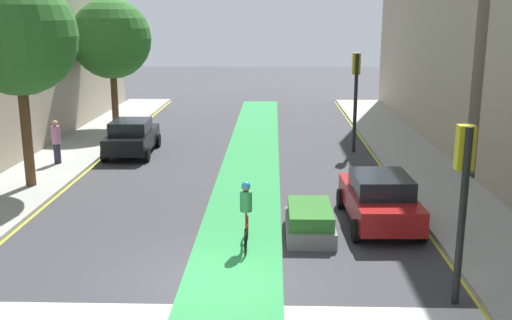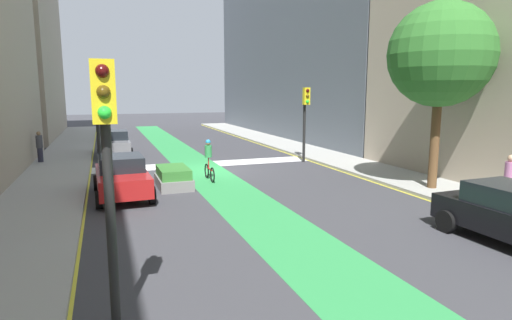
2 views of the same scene
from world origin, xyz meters
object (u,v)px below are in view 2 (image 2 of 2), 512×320
Objects in this scene: cyclist_in_lane at (209,159)px; pedestrian_sidewalk_right_a at (40,146)px; traffic_signal_near_left at (305,110)px; traffic_signal_far_right at (107,149)px; car_grey_right_near at (115,143)px; median_planter at (173,178)px; car_red_right_far at (122,176)px; traffic_signal_near_right at (97,118)px; pedestrian_sidewalk_left_a at (509,181)px; street_tree_near at (441,55)px.

cyclist_in_lane is 1.09× the size of pedestrian_sidewalk_right_a.
traffic_signal_far_right is (10.72, 14.71, 0.16)m from traffic_signal_near_left.
cyclist_in_lane is (6.33, 3.00, -1.99)m from traffic_signal_near_left.
pedestrian_sidewalk_right_a is (3.97, 2.21, 0.21)m from car_grey_right_near.
median_planter is at bearing 101.35° from car_grey_right_near.
car_red_right_far is at bearing 113.37° from pedestrian_sidewalk_right_a.
traffic_signal_near_right is 17.30m from pedestrian_sidewalk_left_a.
traffic_signal_far_right is (-0.30, 14.67, 0.37)m from traffic_signal_near_right.
pedestrian_sidewalk_right_a is 22.39m from pedestrian_sidewalk_left_a.
street_tree_near reaches higher than traffic_signal_far_right.
car_grey_right_near is 4.55m from pedestrian_sidewalk_right_a.
cyclist_in_lane is 10.61m from pedestrian_sidewalk_right_a.
car_grey_right_near is at bearing -56.13° from pedestrian_sidewalk_left_a.
traffic_signal_near_left is 2.49× the size of pedestrian_sidewalk_right_a.
car_red_right_far is 9.92m from pedestrian_sidewalk_right_a.
cyclist_in_lane reaches higher than car_grey_right_near.
pedestrian_sidewalk_left_a is at bearing 138.31° from traffic_signal_near_right.
car_red_right_far reaches higher than median_planter.
car_red_right_far is (-0.82, 4.88, -1.94)m from traffic_signal_near_right.
traffic_signal_near_right is 5.53m from pedestrian_sidewalk_right_a.
traffic_signal_far_right is at bearing 91.17° from traffic_signal_near_right.
traffic_signal_far_right reaches higher than traffic_signal_near_right.
car_red_right_far is at bearing 25.75° from traffic_signal_near_left.
pedestrian_sidewalk_left_a is (-12.86, 11.45, -1.67)m from traffic_signal_near_right.
street_tree_near is at bearing -152.36° from traffic_signal_far_right.
traffic_signal_near_left is at bearing -154.06° from median_planter.
median_planter is (9.94, -7.56, -0.67)m from pedestrian_sidewalk_left_a.
traffic_signal_near_left is 9.35m from median_planter.
cyclist_in_lane reaches higher than car_red_right_far.
traffic_signal_near_right reaches higher than pedestrian_sidewalk_left_a.
pedestrian_sidewalk_right_a is at bearing -53.62° from traffic_signal_near_right.
pedestrian_sidewalk_left_a is at bearing 93.48° from street_tree_near.
street_tree_near is at bearing 128.91° from car_grey_right_near.
car_red_right_far is (-0.52, -9.79, -2.32)m from traffic_signal_far_right.
street_tree_near is 3.01× the size of median_planter.
traffic_signal_far_right reaches higher than car_red_right_far.
traffic_signal_far_right is 14.14m from street_tree_near.
traffic_signal_near_right is at bearing 0.21° from traffic_signal_near_left.
street_tree_near is (-11.81, 14.63, 4.58)m from car_grey_right_near.
pedestrian_sidewalk_right_a is (3.93, -9.11, 0.21)m from car_red_right_far.
car_red_right_far is 0.59× the size of street_tree_near.
street_tree_near is (0.20, -3.26, 4.31)m from pedestrian_sidewalk_left_a.
car_red_right_far is 11.31m from car_grey_right_near.
traffic_signal_near_right is 2.18× the size of pedestrian_sidewalk_left_a.
traffic_signal_far_right is 10.08m from car_red_right_far.
car_grey_right_near is at bearing -90.17° from car_red_right_far.
traffic_signal_far_right is 2.49× the size of pedestrian_sidewalk_left_a.
traffic_signal_far_right is at bearing 14.35° from pedestrian_sidewalk_left_a.
cyclist_in_lane is at bearing 137.37° from pedestrian_sidewalk_right_a.
traffic_signal_near_right is 5.40m from median_planter.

